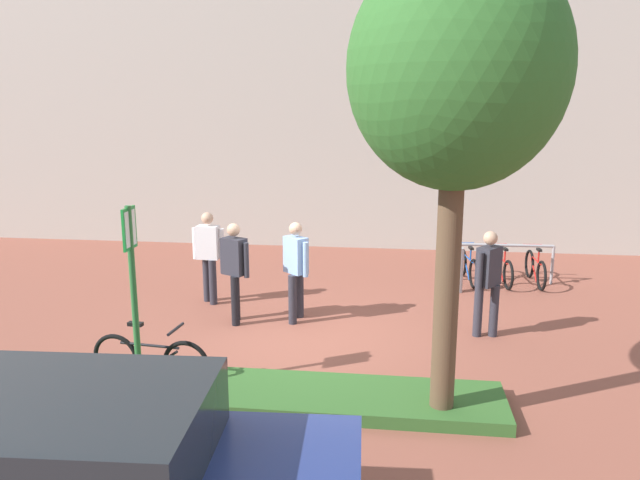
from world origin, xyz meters
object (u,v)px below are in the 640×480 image
(person_casual_tan, at_px, (209,252))
(person_suited_dark, at_px, (235,266))
(bike_rack_cluster, at_px, (501,267))
(tree_sidewalk, at_px, (457,73))
(bike_at_sign, at_px, (151,360))
(bollard_steel, at_px, (459,270))
(person_shirt_blue, at_px, (296,265))
(parking_sign_post, at_px, (132,273))
(person_suited_navy, at_px, (488,277))

(person_casual_tan, bearing_deg, person_suited_dark, -52.34)
(person_casual_tan, bearing_deg, bike_rack_cluster, 19.70)
(tree_sidewalk, distance_m, bike_rack_cluster, 7.06)
(bike_at_sign, xyz_separation_m, bollard_steel, (4.43, 4.66, 0.10))
(bike_at_sign, height_order, person_casual_tan, person_casual_tan)
(bike_at_sign, relative_size, person_shirt_blue, 0.97)
(parking_sign_post, relative_size, bike_rack_cluster, 1.16)
(bike_at_sign, height_order, person_shirt_blue, person_shirt_blue)
(parking_sign_post, bearing_deg, person_shirt_blue, 61.67)
(person_casual_tan, height_order, person_shirt_blue, same)
(person_shirt_blue, distance_m, person_suited_dark, 1.03)
(bike_at_sign, bearing_deg, person_suited_dark, 78.46)
(tree_sidewalk, height_order, person_casual_tan, tree_sidewalk)
(bike_at_sign, bearing_deg, person_shirt_blue, 60.60)
(bike_at_sign, distance_m, person_casual_tan, 3.49)
(tree_sidewalk, xyz_separation_m, person_suited_navy, (0.88, 2.74, -2.98))
(person_casual_tan, xyz_separation_m, person_suited_navy, (4.88, -1.10, 0.00))
(tree_sidewalk, height_order, bike_at_sign, tree_sidewalk)
(tree_sidewalk, distance_m, person_shirt_blue, 4.84)
(parking_sign_post, distance_m, bollard_steel, 6.74)
(bike_at_sign, relative_size, person_casual_tan, 0.97)
(person_suited_dark, bearing_deg, person_casual_tan, 127.66)
(bike_rack_cluster, xyz_separation_m, person_suited_dark, (-4.87, -2.99, 0.63))
(bike_at_sign, distance_m, person_shirt_blue, 3.13)
(parking_sign_post, height_order, person_casual_tan, parking_sign_post)
(tree_sidewalk, relative_size, bike_at_sign, 3.15)
(person_shirt_blue, bearing_deg, parking_sign_post, -118.33)
(bike_rack_cluster, relative_size, person_casual_tan, 1.23)
(parking_sign_post, height_order, bike_at_sign, parking_sign_post)
(bike_rack_cluster, bearing_deg, person_casual_tan, -160.30)
(bollard_steel, distance_m, person_casual_tan, 4.87)
(bike_rack_cluster, bearing_deg, bollard_steel, -140.59)
(parking_sign_post, xyz_separation_m, person_suited_dark, (0.56, 2.68, -0.61))
(parking_sign_post, relative_size, bollard_steel, 2.71)
(parking_sign_post, height_order, bollard_steel, parking_sign_post)
(person_casual_tan, bearing_deg, tree_sidewalk, -43.80)
(parking_sign_post, bearing_deg, tree_sidewalk, -2.74)
(bike_rack_cluster, relative_size, person_shirt_blue, 1.23)
(tree_sidewalk, bearing_deg, bike_rack_cluster, 74.52)
(person_suited_dark, bearing_deg, person_shirt_blue, 12.44)
(bollard_steel, relative_size, person_shirt_blue, 0.52)
(tree_sidewalk, bearing_deg, person_shirt_blue, 126.05)
(tree_sidewalk, height_order, parking_sign_post, tree_sidewalk)
(bike_at_sign, bearing_deg, bike_rack_cluster, 45.34)
(parking_sign_post, distance_m, person_suited_navy, 5.38)
(tree_sidewalk, xyz_separation_m, person_shirt_blue, (-2.25, 3.09, -2.98))
(bike_rack_cluster, bearing_deg, person_shirt_blue, -144.45)
(person_casual_tan, bearing_deg, parking_sign_post, -87.03)
(person_casual_tan, bearing_deg, bike_at_sign, -85.82)
(person_shirt_blue, bearing_deg, bollard_steel, 34.22)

